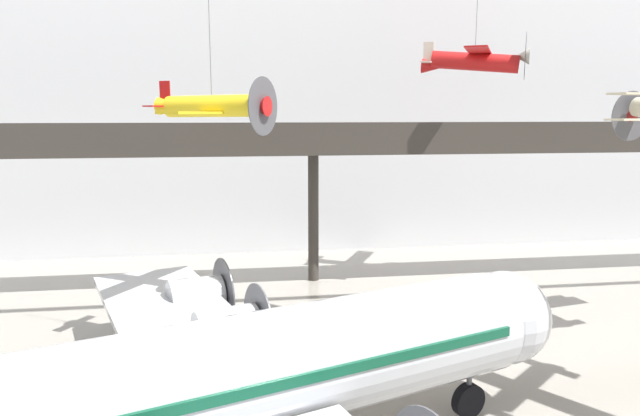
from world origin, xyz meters
The scene contains 5 objects.
hangar_back_wall centered at (0.00, 34.37, 13.94)m, with size 140.00×3.00×27.89m.
mezzanine_walkway centered at (0.00, 23.76, 8.86)m, with size 110.00×3.20×10.54m.
airliner_silver_main centered at (-5.77, 3.34, 3.57)m, with size 25.51×29.74×10.27m.
suspended_plane_yellow_lowwing centered at (-5.90, 13.79, 11.40)m, with size 5.88×6.49×11.83m.
suspended_plane_red_highwing centered at (10.45, 24.04, 14.42)m, with size 7.05×7.95×8.98m.
Camera 1 is at (-4.78, -12.02, 11.15)m, focal length 32.00 mm.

